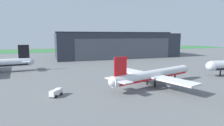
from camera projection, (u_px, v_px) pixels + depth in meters
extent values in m
plane|color=slate|center=(123.00, 84.00, 71.36)|extent=(440.00, 440.00, 0.00)
cube|color=#35793F|center=(70.00, 50.00, 233.53)|extent=(440.00, 56.00, 0.08)
cube|color=#2D333D|center=(117.00, 45.00, 159.29)|extent=(98.13, 37.04, 19.40)
cube|color=#4C515B|center=(125.00, 49.00, 142.07)|extent=(74.58, 0.30, 15.52)
cube|color=#2D333D|center=(117.00, 33.00, 157.80)|extent=(98.13, 8.89, 1.20)
sphere|color=silver|center=(31.00, 61.00, 98.72)|extent=(3.07, 3.07, 3.07)
cube|color=black|center=(24.00, 51.00, 96.57)|extent=(5.16, 1.06, 6.68)
cube|color=silver|center=(26.00, 60.00, 100.25)|extent=(4.24, 5.92, 0.28)
cube|color=silver|center=(26.00, 62.00, 95.00)|extent=(4.24, 5.92, 0.28)
cylinder|color=silver|center=(154.00, 75.00, 68.38)|extent=(36.43, 14.96, 3.40)
sphere|color=silver|center=(184.00, 69.00, 79.48)|extent=(3.27, 3.27, 3.27)
sphere|color=silver|center=(113.00, 82.00, 57.28)|extent=(2.65, 2.65, 2.65)
cube|color=red|center=(154.00, 77.00, 68.52)|extent=(33.61, 14.05, 0.60)
cube|color=red|center=(120.00, 66.00, 58.39)|extent=(4.72, 1.90, 5.78)
cube|color=silver|center=(124.00, 82.00, 56.52)|extent=(4.68, 5.58, 0.28)
cube|color=silver|center=(113.00, 79.00, 60.60)|extent=(4.68, 5.58, 0.28)
cube|color=silver|center=(174.00, 81.00, 61.07)|extent=(10.59, 16.75, 0.56)
cube|color=silver|center=(135.00, 72.00, 74.93)|extent=(10.59, 16.75, 0.56)
cylinder|color=gray|center=(172.00, 83.00, 62.71)|extent=(3.66, 2.79, 1.87)
cylinder|color=gray|center=(139.00, 76.00, 74.59)|extent=(3.66, 2.79, 1.87)
cylinder|color=black|center=(175.00, 78.00, 76.34)|extent=(0.56, 0.56, 2.29)
cylinder|color=black|center=(155.00, 84.00, 66.49)|extent=(0.56, 0.56, 2.29)
cylinder|color=black|center=(147.00, 82.00, 69.31)|extent=(0.56, 0.56, 2.29)
sphere|color=silver|center=(211.00, 66.00, 82.56)|extent=(4.15, 4.15, 4.15)
cylinder|color=black|center=(220.00, 73.00, 84.65)|extent=(0.56, 0.56, 2.57)
cube|color=silver|center=(59.00, 91.00, 58.06)|extent=(2.11, 2.04, 1.67)
cube|color=white|center=(55.00, 93.00, 55.94)|extent=(3.32, 3.60, 1.58)
cylinder|color=black|center=(61.00, 94.00, 57.63)|extent=(0.73, 0.84, 0.86)
cylinder|color=black|center=(56.00, 93.00, 58.23)|extent=(0.73, 0.84, 0.86)
cylinder|color=black|center=(56.00, 97.00, 55.08)|extent=(0.73, 0.84, 0.86)
cylinder|color=black|center=(51.00, 96.00, 55.69)|extent=(0.73, 0.84, 0.86)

